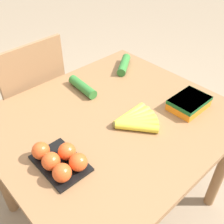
# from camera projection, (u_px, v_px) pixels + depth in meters

# --- Properties ---
(ground_plane) EXTENTS (12.00, 12.00, 0.00)m
(ground_plane) POSITION_uv_depth(u_px,v_px,m) (112.00, 205.00, 1.66)
(ground_plane) COLOR gray
(dining_table) EXTENTS (1.05, 0.93, 0.73)m
(dining_table) POSITION_uv_depth(u_px,v_px,m) (112.00, 134.00, 1.27)
(dining_table) COLOR olive
(dining_table) RESTS_ON ground_plane
(chair) EXTENTS (0.44, 0.42, 0.94)m
(chair) POSITION_uv_depth(u_px,v_px,m) (32.00, 107.00, 1.66)
(chair) COLOR #8E6642
(chair) RESTS_ON ground_plane
(banana_bunch) EXTENTS (0.20, 0.18, 0.03)m
(banana_bunch) POSITION_uv_depth(u_px,v_px,m) (134.00, 121.00, 1.16)
(banana_bunch) COLOR brown
(banana_bunch) RESTS_ON dining_table
(tomato_pack) EXTENTS (0.15, 0.22, 0.08)m
(tomato_pack) POSITION_uv_depth(u_px,v_px,m) (60.00, 160.00, 0.96)
(tomato_pack) COLOR black
(tomato_pack) RESTS_ON dining_table
(carrot_bag) EXTENTS (0.19, 0.13, 0.05)m
(carrot_bag) POSITION_uv_depth(u_px,v_px,m) (189.00, 102.00, 1.24)
(carrot_bag) COLOR orange
(carrot_bag) RESTS_ON dining_table
(cucumber_near) EXTENTS (0.06, 0.20, 0.05)m
(cucumber_near) POSITION_uv_depth(u_px,v_px,m) (82.00, 87.00, 1.35)
(cucumber_near) COLOR #2D702D
(cucumber_near) RESTS_ON dining_table
(cucumber_far) EXTENTS (0.19, 0.15, 0.05)m
(cucumber_far) POSITION_uv_depth(u_px,v_px,m) (124.00, 65.00, 1.54)
(cucumber_far) COLOR #2D702D
(cucumber_far) RESTS_ON dining_table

